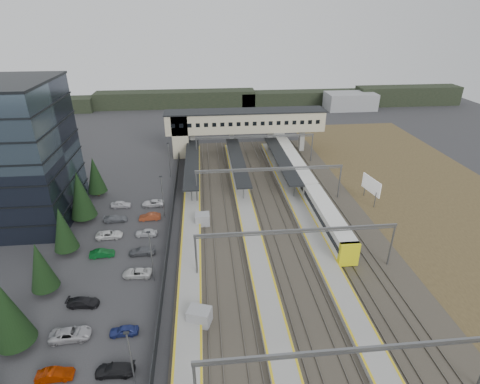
{
  "coord_description": "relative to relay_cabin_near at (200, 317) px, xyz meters",
  "views": [
    {
      "loc": [
        -0.27,
        -50.49,
        34.31
      ],
      "look_at": [
        5.96,
        10.62,
        4.0
      ],
      "focal_mm": 28.0,
      "sensor_mm": 36.0,
      "label": 1
    }
  ],
  "objects": [
    {
      "name": "gantries",
      "position": [
        13.7,
        19.69,
        4.87
      ],
      "size": [
        28.4,
        62.28,
        7.17
      ],
      "color": "slate",
      "rests_on": "ground"
    },
    {
      "name": "lampposts",
      "position": [
        -6.3,
        17.94,
        3.21
      ],
      "size": [
        0.5,
        53.25,
        8.07
      ],
      "color": "slate",
      "rests_on": "ground"
    },
    {
      "name": "relay_cabin_near",
      "position": [
        0.0,
        0.0,
        0.0
      ],
      "size": [
        3.2,
        2.76,
        2.25
      ],
      "color": "gray",
      "rests_on": "ground"
    },
    {
      "name": "treeline_far",
      "position": [
        25.5,
        108.96,
        1.82
      ],
      "size": [
        170.0,
        19.0,
        7.0
      ],
      "color": "black",
      "rests_on": "ground"
    },
    {
      "name": "ground",
      "position": [
        1.7,
        16.69,
        -1.13
      ],
      "size": [
        220.0,
        220.0,
        0.0
      ],
      "primitive_type": "plane",
      "color": "#2B2B2D",
      "rests_on": "ground"
    },
    {
      "name": "train",
      "position": [
        21.7,
        39.42,
        1.0
      ],
      "size": [
        2.96,
        61.91,
        3.73
      ],
      "color": "silver",
      "rests_on": "ground"
    },
    {
      "name": "conifer_row",
      "position": [
        -20.3,
        12.82,
        3.71
      ],
      "size": [
        4.42,
        49.82,
        9.5
      ],
      "color": "black",
      "rests_on": "ground"
    },
    {
      "name": "footbridge",
      "position": [
        9.4,
        58.68,
        6.81
      ],
      "size": [
        40.4,
        6.4,
        11.2
      ],
      "color": "#C1B895",
      "rests_on": "ground"
    },
    {
      "name": "billboard",
      "position": [
        33.33,
        28.65,
        2.24
      ],
      "size": [
        1.15,
        5.86,
        5.01
      ],
      "color": "slate",
      "rests_on": "ground"
    },
    {
      "name": "rail_corridor",
      "position": [
        11.03,
        21.69,
        -0.84
      ],
      "size": [
        34.0,
        90.0,
        0.92
      ],
      "color": "#3A372C",
      "rests_on": "ground"
    },
    {
      "name": "car_park",
      "position": [
        -11.78,
        9.78,
        -0.52
      ],
      "size": [
        10.66,
        44.52,
        1.28
      ],
      "color": "#A4A4A8",
      "rests_on": "ground"
    },
    {
      "name": "scrub_east",
      "position": [
        46.7,
        21.69,
        -1.1
      ],
      "size": [
        34.0,
        120.0,
        0.06
      ],
      "color": "#443A22",
      "rests_on": "ground"
    },
    {
      "name": "relay_cabin_far",
      "position": [
        0.62,
        22.89,
        0.01
      ],
      "size": [
        2.5,
        2.09,
        2.27
      ],
      "color": "gray",
      "rests_on": "ground"
    },
    {
      "name": "fence",
      "position": [
        -4.8,
        21.69,
        -0.13
      ],
      "size": [
        0.08,
        90.0,
        2.0
      ],
      "color": "#26282B",
      "rests_on": "ground"
    },
    {
      "name": "canopies",
      "position": [
        8.7,
        43.69,
        2.8
      ],
      "size": [
        23.1,
        30.0,
        3.28
      ],
      "color": "black",
      "rests_on": "ground"
    }
  ]
}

